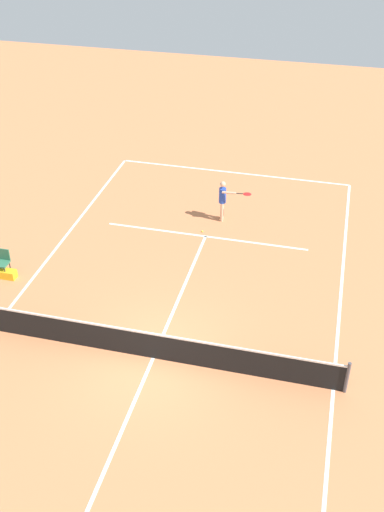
{
  "coord_description": "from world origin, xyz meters",
  "views": [
    {
      "loc": [
        -4.3,
        12.59,
        12.62
      ],
      "look_at": [
        -0.11,
        -4.29,
        0.8
      ],
      "focal_mm": 43.24,
      "sensor_mm": 36.0,
      "label": 1
    }
  ],
  "objects_px": {
    "courtside_chair_mid": "(3,261)",
    "player_serving": "(224,198)",
    "tennis_ball": "(202,231)",
    "equipment_bag": "(5,274)"
  },
  "relations": [
    {
      "from": "tennis_ball",
      "to": "equipment_bag",
      "type": "height_order",
      "value": "equipment_bag"
    },
    {
      "from": "tennis_ball",
      "to": "equipment_bag",
      "type": "bearing_deg",
      "value": 37.29
    },
    {
      "from": "player_serving",
      "to": "tennis_ball",
      "type": "distance_m",
      "value": 1.58
    },
    {
      "from": "equipment_bag",
      "to": "tennis_ball",
      "type": "bearing_deg",
      "value": -142.71
    },
    {
      "from": "player_serving",
      "to": "equipment_bag",
      "type": "distance_m",
      "value": 8.66
    },
    {
      "from": "player_serving",
      "to": "tennis_ball",
      "type": "relative_size",
      "value": 25.01
    },
    {
      "from": "tennis_ball",
      "to": "player_serving",
      "type": "bearing_deg",
      "value": -118.4
    },
    {
      "from": "tennis_ball",
      "to": "courtside_chair_mid",
      "type": "height_order",
      "value": "courtside_chair_mid"
    },
    {
      "from": "courtside_chair_mid",
      "to": "player_serving",
      "type": "bearing_deg",
      "value": -140.76
    },
    {
      "from": "courtside_chair_mid",
      "to": "equipment_bag",
      "type": "xyz_separation_m",
      "value": [
        -0.13,
        0.18,
        -0.38
      ]
    }
  ]
}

